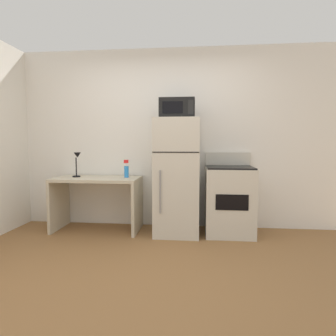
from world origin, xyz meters
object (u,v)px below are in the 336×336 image
at_px(refrigerator, 177,177).
at_px(oven_range, 229,200).
at_px(desk, 97,193).
at_px(desk_lamp, 77,160).
at_px(microwave, 177,109).
at_px(spray_bottle, 126,170).

relative_size(refrigerator, oven_range, 1.42).
xyz_separation_m(desk, desk_lamp, (-0.30, 0.02, 0.46)).
bearing_deg(oven_range, microwave, -175.97).
bearing_deg(microwave, desk, 177.98).
height_order(spray_bottle, refrigerator, refrigerator).
distance_m(spray_bottle, refrigerator, 0.74).
distance_m(desk, refrigerator, 1.16).
height_order(spray_bottle, oven_range, oven_range).
relative_size(spray_bottle, microwave, 0.54).
bearing_deg(refrigerator, desk, 179.05).
xyz_separation_m(desk_lamp, refrigerator, (1.43, -0.04, -0.21)).
distance_m(spray_bottle, microwave, 1.12).
bearing_deg(spray_bottle, oven_range, -2.14).
bearing_deg(desk, spray_bottle, 8.80).
height_order(desk, oven_range, oven_range).
bearing_deg(spray_bottle, refrigerator, -6.43).
xyz_separation_m(desk, microwave, (1.14, -0.04, 1.16)).
bearing_deg(desk_lamp, desk, -4.65).
relative_size(desk_lamp, microwave, 0.77).
bearing_deg(desk, oven_range, 0.30).
xyz_separation_m(refrigerator, microwave, (0.00, -0.02, 0.91)).
bearing_deg(microwave, oven_range, 4.03).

